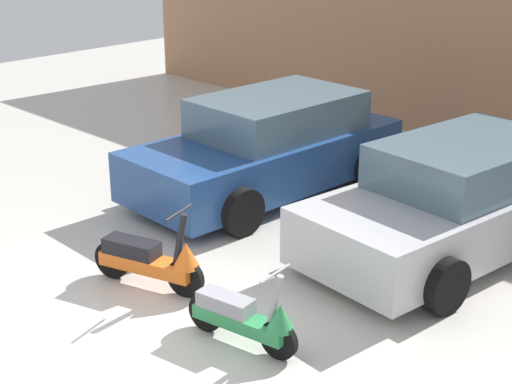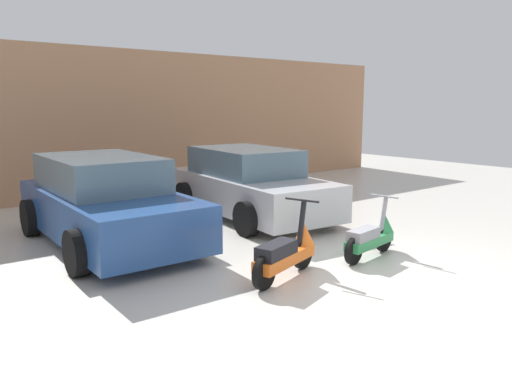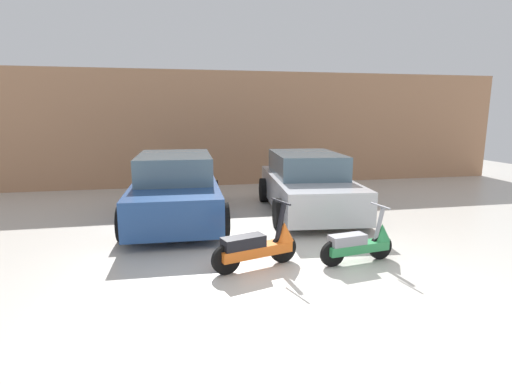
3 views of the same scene
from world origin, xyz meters
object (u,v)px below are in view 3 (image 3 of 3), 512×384
car_rear_center (307,184)px  scooter_front_right (360,243)px  scooter_front_left (259,245)px  car_rear_left (175,189)px

car_rear_center → scooter_front_right: bearing=1.3°
scooter_front_right → car_rear_center: (0.27, 3.48, 0.36)m
scooter_front_left → scooter_front_right: 1.67m
scooter_front_left → car_rear_left: car_rear_left is taller
scooter_front_right → car_rear_left: car_rear_left is taller
scooter_front_right → car_rear_center: car_rear_center is taller
scooter_front_right → car_rear_center: size_ratio=0.30×
scooter_front_left → scooter_front_right: bearing=-21.5°
scooter_front_right → car_rear_center: 3.51m
car_rear_left → scooter_front_right: bearing=42.8°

